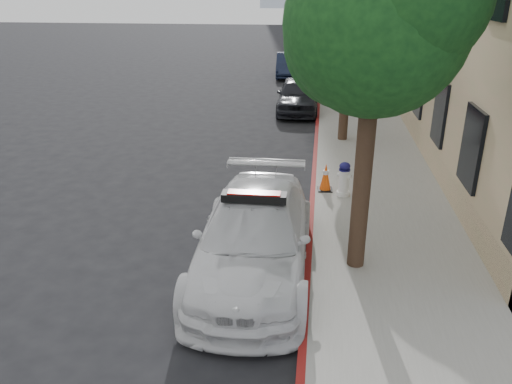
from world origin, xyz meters
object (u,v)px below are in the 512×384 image
object	(u,v)px
parked_car_far	(289,65)
police_car	(254,237)
parked_car_mid	(298,95)
traffic_cone	(326,177)
fire_hydrant	(344,179)

from	to	relation	value
parked_car_far	police_car	bearing A→B (deg)	-91.37
parked_car_mid	parked_car_far	bearing A→B (deg)	94.75
parked_car_mid	traffic_cone	bearing A→B (deg)	-84.17
fire_hydrant	traffic_cone	size ratio (longest dim) A/B	1.22
traffic_cone	police_car	bearing A→B (deg)	-108.55
police_car	parked_car_mid	world-z (taller)	police_car
police_car	parked_car_far	world-z (taller)	police_car
fire_hydrant	traffic_cone	distance (m)	0.51
traffic_cone	parked_car_mid	bearing A→B (deg)	97.46
parked_car_far	fire_hydrant	distance (m)	17.81
parked_car_mid	fire_hydrant	world-z (taller)	parked_car_mid
traffic_cone	fire_hydrant	bearing A→B (deg)	-33.06
parked_car_mid	parked_car_far	distance (m)	8.62
police_car	parked_car_mid	bearing A→B (deg)	88.49
police_car	fire_hydrant	world-z (taller)	police_car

